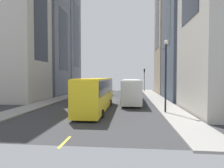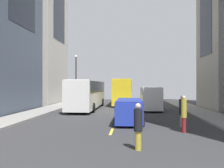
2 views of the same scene
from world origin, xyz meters
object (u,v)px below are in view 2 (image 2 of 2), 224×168
Objects in this scene: car_blue_0 at (129,109)px; pedestrian_crossing_near at (138,125)px; streetcar_yellow at (123,90)px; delivery_van_white at (151,97)px; pedestrian_walking_far at (182,111)px; city_bus_white at (88,92)px; pedestrian_waiting_curb at (184,113)px.

car_blue_0 is 7.36m from pedestrian_crossing_near.
car_blue_0 is (1.02, -17.58, -1.10)m from streetcar_yellow.
pedestrian_walking_far is at bearing -83.50° from delivery_van_white.
streetcar_yellow is 5.87× the size of pedestrian_walking_far.
car_blue_0 is at bearing -64.10° from city_bus_white.
pedestrian_walking_far is at bearing -53.73° from city_bus_white.
city_bus_white is at bearing -89.58° from pedestrian_waiting_curb.
pedestrian_waiting_curb is (2.83, 4.04, 0.10)m from pedestrian_crossing_near.
city_bus_white is 1.02× the size of streetcar_yellow.
streetcar_yellow reaches higher than delivery_van_white.
city_bus_white reaches higher than pedestrian_waiting_curb.
streetcar_yellow is at bearing -109.30° from pedestrian_waiting_curb.
pedestrian_waiting_curb is (3.26, -3.30, 0.15)m from car_blue_0.
delivery_van_white is at bearing -7.52° from city_bus_white.
delivery_van_white is 2.80× the size of pedestrian_walking_far.
pedestrian_waiting_curb is (0.92, -12.56, -0.34)m from delivery_van_white.
delivery_van_white is 16.72m from pedestrian_crossing_near.
car_blue_0 is 2.36× the size of pedestrian_crossing_near.
pedestrian_walking_far is (1.21, -10.63, -0.41)m from delivery_van_white.
pedestrian_walking_far is at bearing -129.42° from pedestrian_waiting_curb.
delivery_van_white is at bearing -68.04° from streetcar_yellow.
streetcar_yellow reaches higher than car_blue_0.
streetcar_yellow is 8.99m from delivery_van_white.
streetcar_yellow is 19.53m from pedestrian_walking_far.
pedestrian_waiting_curb is (8.22, -13.53, -0.84)m from city_bus_white.
streetcar_yellow is 17.65m from car_blue_0.
delivery_van_white is at bearing 75.85° from car_blue_0.
car_blue_0 is at bearing -76.25° from pedestrian_waiting_curb.
pedestrian_crossing_near is (-1.91, -16.61, -0.44)m from delivery_van_white.
delivery_van_white is 12.60m from pedestrian_waiting_curb.
pedestrian_waiting_curb is at bearing -58.71° from city_bus_white.
pedestrian_crossing_near is at bearing -86.67° from car_blue_0.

